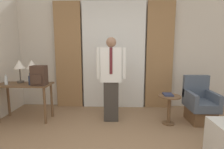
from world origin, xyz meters
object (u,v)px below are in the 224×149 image
side_table (169,105)px  book (168,95)px  table_lamp_right (32,66)px  bottle_by_lamp (6,81)px  table_lamp_left (19,66)px  backpack (39,76)px  person (111,76)px  desk (25,90)px  armchair (200,105)px  bottle_near_edge (30,80)px

side_table → book: size_ratio=2.69×
table_lamp_right → bottle_by_lamp: bearing=-156.0°
table_lamp_left → side_table: 3.14m
table_lamp_right → backpack: size_ratio=1.23×
side_table → book: (-0.03, 0.02, 0.20)m
table_lamp_left → table_lamp_right: same height
table_lamp_left → person: (1.90, -0.09, -0.19)m
desk → table_lamp_left: bearing=140.6°
table_lamp_left → backpack: 0.57m
desk → bottle_by_lamp: 0.39m
table_lamp_right → backpack: table_lamp_right is taller
table_lamp_left → person: bearing=-2.8°
armchair → side_table: armchair is taller
book → bottle_by_lamp: bearing=180.0°
desk → side_table: bearing=-2.2°
desk → armchair: bearing=0.7°
bottle_near_edge → armchair: (3.39, 0.13, -0.52)m
backpack → book: 2.54m
bottle_by_lamp → side_table: 3.26m
table_lamp_left → side_table: size_ratio=0.83×
desk → bottle_near_edge: bottle_near_edge is taller
bottle_by_lamp → backpack: bearing=-1.8°
armchair → side_table: size_ratio=1.59×
book → armchair: bearing=11.0°
backpack → table_lamp_right: bearing=137.5°
table_lamp_left → bottle_by_lamp: table_lamp_left is taller
person → book: 1.17m
desk → person: bearing=0.5°
desk → backpack: bearing=-16.7°
backpack → book: size_ratio=1.80×
armchair → person: bearing=-179.1°
table_lamp_right → book: 2.81m
bottle_by_lamp → person: (2.09, 0.11, 0.08)m
side_table → desk: bearing=177.8°
person → armchair: person is taller
bottle_near_edge → backpack: backpack is taller
bottle_near_edge → bottle_by_lamp: bearing=179.9°
table_lamp_right → bottle_by_lamp: 0.56m
table_lamp_left → side_table: (3.04, -0.22, -0.73)m
side_table → table_lamp_left: bearing=175.8°
desk → bottle_near_edge: bearing=-26.8°
armchair → book: size_ratio=4.27×
armchair → book: (-0.69, -0.13, 0.25)m
desk → bottle_near_edge: 0.31m
desk → person: size_ratio=0.63×
table_lamp_left → armchair: bearing=-1.0°
bottle_by_lamp → book: 3.21m
bottle_near_edge → book: 2.72m
bottle_by_lamp → person: 2.09m
desk → bottle_by_lamp: bearing=-163.9°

